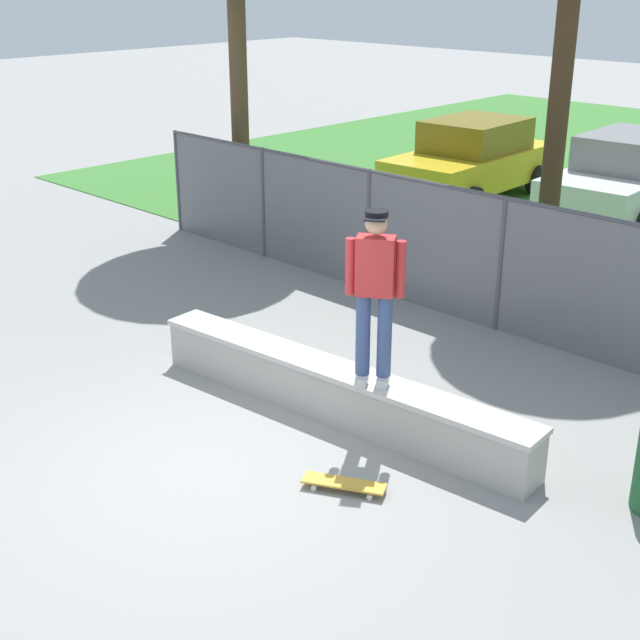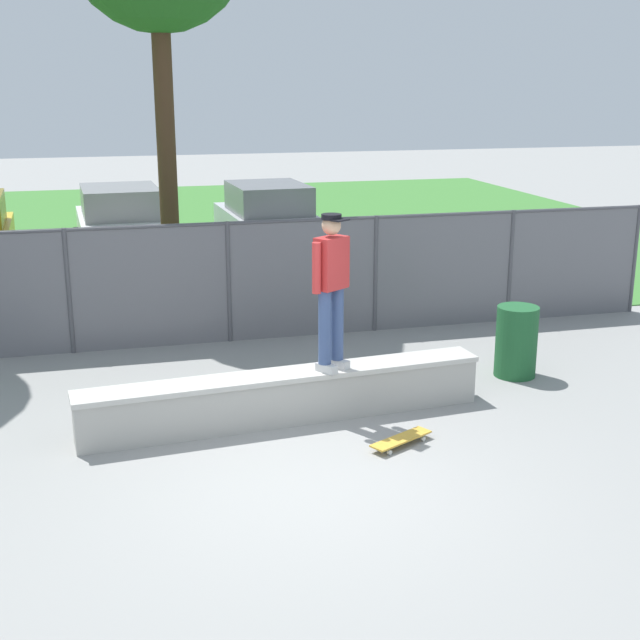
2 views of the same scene
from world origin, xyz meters
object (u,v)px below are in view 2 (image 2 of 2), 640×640
Objects in this scene: concrete_ledge at (285,397)px; skateboard at (401,439)px; skateboarder at (331,284)px; car_white at (122,225)px; car_silver at (270,221)px; trash_bin at (516,341)px.

skateboard is at bearing -43.34° from concrete_ledge.
car_white is at bearing 101.87° from skateboarder.
car_silver is at bearing 79.71° from concrete_ledge.
skateboard is (0.53, -1.00, -1.56)m from skateboarder.
car_silver reaches higher than concrete_ledge.
trash_bin is at bearing -79.47° from car_silver.
concrete_ledge is 3.46m from trash_bin.
trash_bin is (1.63, -8.78, -0.35)m from car_silver.
skateboarder reaches higher than car_silver.
skateboard is (1.08, -1.02, -0.23)m from concrete_ledge.
car_white is 4.41× the size of trash_bin.
skateboarder is (0.55, -0.02, 1.33)m from concrete_ledge.
concrete_ledge is 6.08× the size of skateboard.
car_white is 3.26m from car_silver.
concrete_ledge is at bearing -166.86° from trash_bin.
skateboarder reaches higher than car_white.
car_white is (-1.51, 9.80, 0.54)m from concrete_ledge.
skateboarder reaches higher than trash_bin.
trash_bin is (4.88, -9.02, -0.35)m from car_white.
skateboard is 11.16m from car_white.
car_silver is at bearing 82.95° from skateboarder.
concrete_ledge is 2.65× the size of skateboarder.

